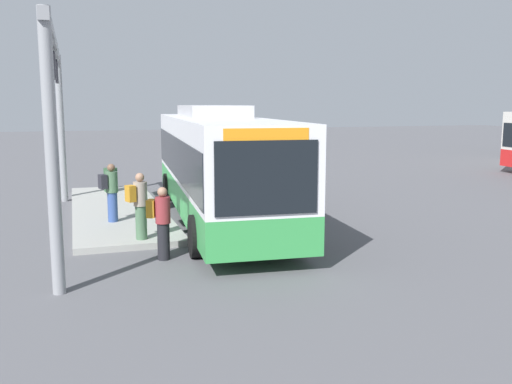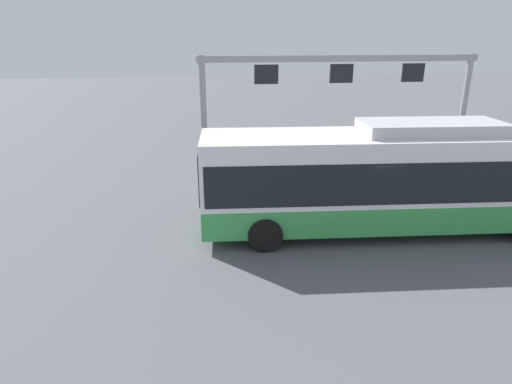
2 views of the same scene
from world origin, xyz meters
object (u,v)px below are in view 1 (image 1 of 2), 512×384
Objects in this scene: person_waiting_near at (162,221)px; trash_bin at (111,180)px; person_boarding at (139,204)px; person_waiting_mid at (111,191)px; bus_main at (217,160)px.

person_waiting_near is 9.71m from trash_bin.
person_waiting_mid is at bearing 83.12° from person_boarding.
person_waiting_near is at bearing -94.83° from person_waiting_mid.
person_waiting_mid is 1.86× the size of trash_bin.
bus_main is 3.73m from person_boarding.
person_boarding is 1.49m from person_waiting_near.
person_waiting_mid is (0.14, -3.16, -0.76)m from bus_main.
person_waiting_mid reaches higher than person_waiting_near.
person_waiting_mid is at bearing -3.51° from trash_bin.
person_waiting_near is (1.45, 0.33, -0.16)m from person_boarding.
person_waiting_near is 1.00× the size of person_waiting_mid.
trash_bin is at bearing -149.23° from bus_main.
person_waiting_mid is at bearing 125.85° from person_waiting_near.
person_waiting_near is 3.93m from person_waiting_mid.
trash_bin is (-5.86, 0.36, -0.44)m from person_waiting_mid.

